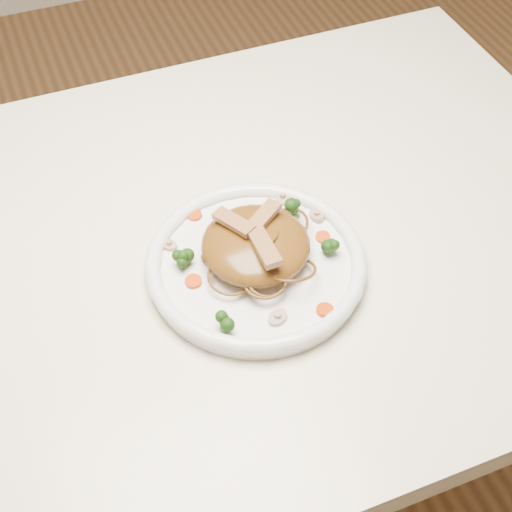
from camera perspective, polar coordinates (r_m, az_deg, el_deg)
name	(u,v)px	position (r m, az deg, el deg)	size (l,w,h in m)	color
ground	(220,488)	(1.62, -2.75, -17.23)	(4.00, 4.00, 0.00)	brown
table	(204,292)	(1.06, -4.01, -2.75)	(1.20, 0.80, 0.75)	beige
plate	(256,267)	(0.95, 0.00, -0.88)	(0.28, 0.28, 0.02)	white
noodle_mound	(256,245)	(0.93, -0.02, 0.87)	(0.14, 0.14, 0.04)	brown
chicken_a	(262,218)	(0.93, 0.47, 2.91)	(0.06, 0.02, 0.01)	#A06E4B
chicken_b	(234,222)	(0.92, -1.70, 2.60)	(0.06, 0.02, 0.01)	#A06E4B
chicken_c	(264,247)	(0.89, 0.61, 0.71)	(0.07, 0.02, 0.01)	#A06E4B
broccoli_0	(295,209)	(0.99, 3.00, 3.62)	(0.02, 0.02, 0.03)	#193C0C
broccoli_1	(183,257)	(0.93, -5.60, -0.11)	(0.03, 0.03, 0.03)	#193C0C
broccoli_2	(225,322)	(0.87, -2.34, -5.04)	(0.02, 0.02, 0.03)	#193C0C
broccoli_3	(328,246)	(0.95, 5.52, 0.79)	(0.02, 0.02, 0.03)	#193C0C
carrot_0	(276,215)	(1.00, 1.54, 3.16)	(0.02, 0.02, 0.01)	red
carrot_1	(193,281)	(0.92, -4.79, -1.93)	(0.02, 0.02, 0.01)	red
carrot_2	(323,237)	(0.97, 5.10, 1.45)	(0.02, 0.02, 0.01)	red
carrot_3	(195,215)	(1.00, -4.69, 3.13)	(0.02, 0.02, 0.01)	red
carrot_4	(325,310)	(0.90, 5.27, -4.10)	(0.02, 0.02, 0.01)	red
mushroom_0	(278,317)	(0.89, 1.65, -4.70)	(0.03, 0.03, 0.01)	tan
mushroom_1	(317,216)	(1.00, 4.63, 3.08)	(0.03, 0.03, 0.01)	tan
mushroom_2	(169,245)	(0.97, -6.60, 0.82)	(0.02, 0.02, 0.01)	tan
mushroom_3	(283,198)	(1.02, 2.04, 4.43)	(0.03, 0.03, 0.01)	tan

